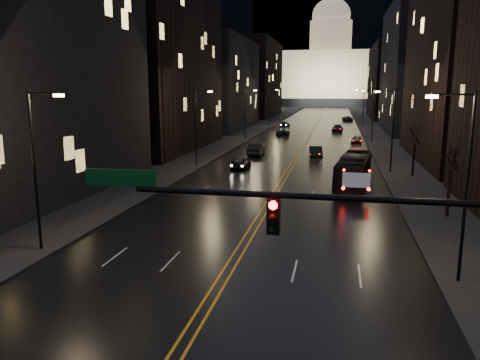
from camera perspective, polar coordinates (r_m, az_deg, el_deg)
The scene contains 33 objects.
road at distance 142.76m, azimuth 9.69°, elevation 7.32°, with size 20.00×320.00×0.02m, color black.
sidewalk_left at distance 143.94m, azimuth 4.07°, elevation 7.50°, with size 8.00×320.00×0.16m, color black.
sidewalk_right at distance 142.94m, azimuth 15.35°, elevation 7.11°, with size 8.00×320.00×0.16m, color black.
center_line at distance 142.76m, azimuth 9.69°, elevation 7.32°, with size 0.62×320.00×0.01m, color orange.
building_left_near at distance 43.21m, azimuth -26.18°, elevation 12.58°, with size 12.00×28.00×22.00m, color black.
building_left_mid at distance 71.50m, azimuth -10.11°, elevation 14.90°, with size 12.00×30.00×28.00m, color black.
building_left_far at distance 107.60m, azimuth -2.41°, elevation 11.60°, with size 12.00×34.00×20.00m, color black.
building_left_dist at distance 154.63m, azimuth 2.00°, elevation 12.19°, with size 12.00×40.00×24.00m, color black.
building_right_tall at distance 65.13m, azimuth 27.19°, elevation 18.72°, with size 12.00×30.00×38.00m, color black.
building_right_mid at distance 105.65m, azimuth 20.84°, elevation 12.54°, with size 12.00×34.00×26.00m, color black.
building_right_dist at distance 153.22m, azimuth 18.00°, elevation 11.30°, with size 12.00×40.00×22.00m, color black.
mountain_ridge at distance 397.88m, azimuth 17.55°, elevation 18.70°, with size 520.00×60.00×130.00m, color black.
capitol at distance 262.55m, azimuth 10.83°, elevation 12.68°, with size 90.00×50.00×58.50m.
traffic_signal at distance 13.01m, azimuth 14.73°, elevation -6.97°, with size 17.29×0.45×7.00m.
streetlamp_right_near at distance 23.43m, azimuth 25.57°, elevation 0.24°, with size 2.13×0.25×9.00m.
streetlamp_left_near at distance 27.75m, azimuth -23.51°, elevation 1.95°, with size 2.13×0.25×9.00m.
streetlamp_right_mid at distance 52.84m, azimuth 17.95°, elevation 6.26°, with size 2.13×0.25×9.00m.
streetlamp_left_mid at distance 54.89m, azimuth -5.25°, elevation 6.91°, with size 2.13×0.25×9.00m.
streetlamp_right_far at distance 82.67m, azimuth 15.78°, elevation 7.94°, with size 2.13×0.25×9.00m.
streetlamp_left_far at distance 84.00m, azimuth 0.75°, elevation 8.39°, with size 2.13×0.25×9.00m.
streetlamp_right_dist at distance 112.59m, azimuth 14.75°, elevation 8.72°, with size 2.13×0.25×9.00m.
streetlamp_left_dist at distance 113.57m, azimuth 3.66°, elevation 9.08°, with size 2.13×0.25×9.00m.
tree_right_mid at distance 35.56m, azimuth 24.42°, elevation 2.79°, with size 2.40×2.40×6.65m.
tree_right_far at distance 51.19m, azimuth 20.59°, elevation 5.32°, with size 2.40×2.40×6.65m.
bus at distance 44.72m, azimuth 13.70°, elevation 1.08°, with size 2.55×10.89×3.03m, color black.
oncoming_car_a at distance 53.43m, azimuth 0.08°, elevation 2.17°, with size 1.79×4.46×1.52m, color black.
oncoming_car_b at distance 64.31m, azimuth 2.00°, elevation 3.76°, with size 1.78×5.11×1.68m, color black.
oncoming_car_c at distance 92.22m, azimuth 5.25°, elevation 5.85°, with size 2.26×4.91×1.36m, color black.
oncoming_car_d at distance 112.41m, azimuth 5.46°, elevation 6.77°, with size 1.83×4.51×1.31m, color black.
receding_car_a at distance 63.00m, azimuth 9.22°, elevation 3.39°, with size 1.59×4.56×1.50m, color black.
receding_car_b at distance 80.19m, azimuth 14.03°, elevation 4.79°, with size 1.65×4.11×1.40m, color black.
receding_car_c at distance 101.62m, azimuth 11.80°, elevation 6.18°, with size 2.08×5.11×1.48m, color black.
receding_car_d at distance 135.62m, azimuth 12.99°, elevation 7.31°, with size 2.48×5.37×1.49m, color black.
Camera 1 is at (5.11, -12.38, 9.06)m, focal length 35.00 mm.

